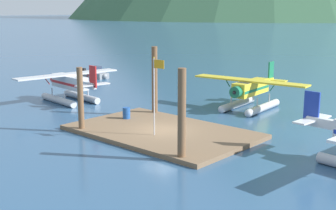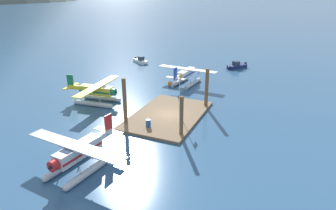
# 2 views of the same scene
# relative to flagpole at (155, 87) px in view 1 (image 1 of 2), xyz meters

# --- Properties ---
(ground_plane) EXTENTS (1200.00, 1200.00, 0.00)m
(ground_plane) POSITION_rel_flagpole_xyz_m (-0.70, 1.34, -3.65)
(ground_plane) COLOR #2D5175
(dock_platform) EXTENTS (12.93, 8.16, 0.30)m
(dock_platform) POSITION_rel_flagpole_xyz_m (-0.70, 1.34, -3.50)
(dock_platform) COLOR brown
(dock_platform) RESTS_ON ground
(piling_near_left) EXTENTS (0.42, 0.42, 4.70)m
(piling_near_left) POSITION_rel_flagpole_xyz_m (-5.23, -2.22, -1.30)
(piling_near_left) COLOR brown
(piling_near_left) RESTS_ON ground
(piling_near_right) EXTENTS (0.48, 0.48, 5.45)m
(piling_near_right) POSITION_rel_flagpole_xyz_m (4.20, -2.24, -0.92)
(piling_near_right) COLOR brown
(piling_near_right) RESTS_ON ground
(piling_far_left) EXTENTS (0.47, 0.47, 5.74)m
(piling_far_left) POSITION_rel_flagpole_xyz_m (-4.91, 5.04, -0.78)
(piling_far_left) COLOR brown
(piling_far_left) RESTS_ON ground
(flagpole) EXTENTS (0.95, 0.10, 5.31)m
(flagpole) POSITION_rel_flagpole_xyz_m (0.00, 0.00, 0.00)
(flagpole) COLOR silver
(flagpole) RESTS_ON dock_platform
(fuel_drum) EXTENTS (0.62, 0.62, 0.88)m
(fuel_drum) POSITION_rel_flagpole_xyz_m (-5.02, 1.95, -2.91)
(fuel_drum) COLOR #1E4C99
(fuel_drum) RESTS_ON dock_platform
(seaplane_yellow_bow_centre) EXTENTS (10.49, 7.96, 3.84)m
(seaplane_yellow_bow_centre) POSITION_rel_flagpole_xyz_m (-0.37, 12.44, -2.07)
(seaplane_yellow_bow_centre) COLOR #B7BABF
(seaplane_yellow_bow_centre) RESTS_ON ground
(seaplane_silver_port_fwd) EXTENTS (7.95, 10.49, 3.84)m
(seaplane_silver_port_fwd) POSITION_rel_flagpole_xyz_m (-14.95, 3.82, -2.07)
(seaplane_silver_port_fwd) COLOR #B7BABF
(seaplane_silver_port_fwd) RESTS_ON ground
(boat_grey_open_west) EXTENTS (4.89, 1.68, 1.50)m
(boat_grey_open_west) POSITION_rel_flagpole_xyz_m (-25.51, 15.40, -3.16)
(boat_grey_open_west) COLOR gray
(boat_grey_open_west) RESTS_ON ground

